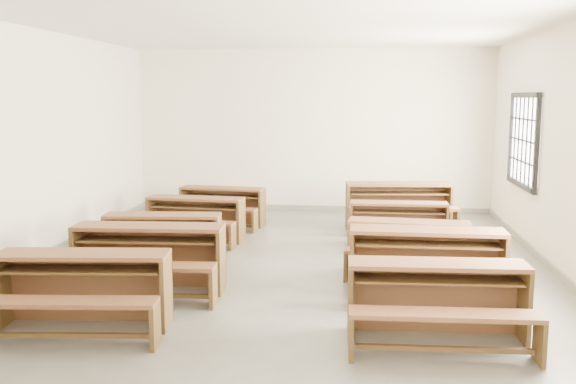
# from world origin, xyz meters

# --- Properties ---
(room) EXTENTS (8.50, 8.50, 3.20)m
(room) POSITION_xyz_m (0.09, 0.00, 2.14)
(room) COLOR slate
(room) RESTS_ON ground
(desk_set_0) EXTENTS (1.76, 1.02, 0.76)m
(desk_set_0) POSITION_xyz_m (-1.73, -2.65, 0.44)
(desk_set_0) COLOR brown
(desk_set_0) RESTS_ON ground
(desk_set_1) EXTENTS (1.79, 0.99, 0.79)m
(desk_set_1) POSITION_xyz_m (-1.48, -1.41, 0.46)
(desk_set_1) COLOR brown
(desk_set_1) RESTS_ON ground
(desk_set_2) EXTENTS (1.62, 0.93, 0.70)m
(desk_set_2) POSITION_xyz_m (-1.68, -0.25, 0.41)
(desk_set_2) COLOR brown
(desk_set_2) RESTS_ON ground
(desk_set_3) EXTENTS (1.61, 0.94, 0.69)m
(desk_set_3) POSITION_xyz_m (-1.64, 1.28, 0.40)
(desk_set_3) COLOR brown
(desk_set_3) RESTS_ON ground
(desk_set_4) EXTENTS (1.58, 0.95, 0.68)m
(desk_set_4) POSITION_xyz_m (-1.47, 2.54, 0.39)
(desk_set_4) COLOR brown
(desk_set_4) RESTS_ON ground
(desk_set_5) EXTENTS (1.68, 0.91, 0.74)m
(desk_set_5) POSITION_xyz_m (1.69, -2.58, 0.43)
(desk_set_5) COLOR brown
(desk_set_5) RESTS_ON ground
(desk_set_6) EXTENTS (1.75, 0.93, 0.78)m
(desk_set_6) POSITION_xyz_m (1.73, -1.26, 0.46)
(desk_set_6) COLOR brown
(desk_set_6) RESTS_ON ground
(desk_set_7) EXTENTS (1.60, 0.93, 0.69)m
(desk_set_7) POSITION_xyz_m (1.59, -0.31, 0.40)
(desk_set_7) COLOR brown
(desk_set_7) RESTS_ON ground
(desk_set_8) EXTENTS (1.48, 0.77, 0.67)m
(desk_set_8) POSITION_xyz_m (1.55, 1.32, 0.39)
(desk_set_8) COLOR brown
(desk_set_8) RESTS_ON ground
(desk_set_9) EXTENTS (1.87, 1.11, 0.80)m
(desk_set_9) POSITION_xyz_m (1.62, 2.53, 0.47)
(desk_set_9) COLOR brown
(desk_set_9) RESTS_ON ground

